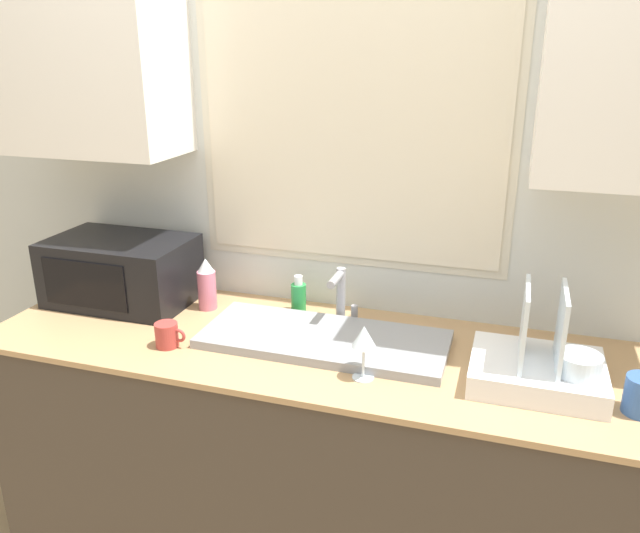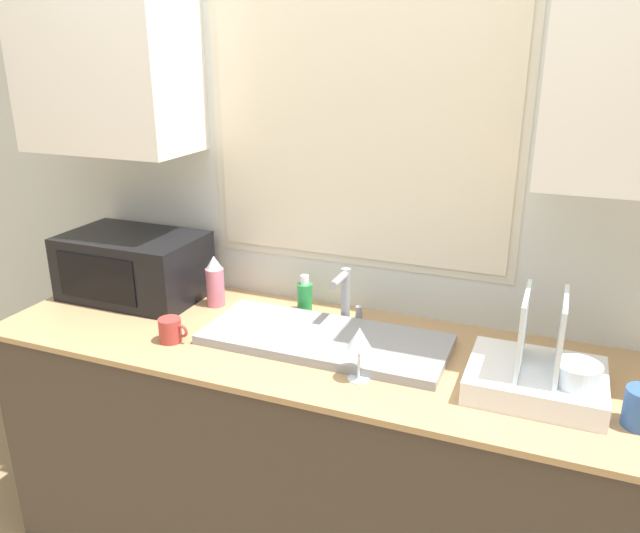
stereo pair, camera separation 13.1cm
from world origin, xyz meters
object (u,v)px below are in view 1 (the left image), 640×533
microwave (121,271)px  mug_near_sink (167,335)px  soap_bottle (299,296)px  spray_bottle (207,285)px  faucet (341,292)px  wine_glass (364,339)px  dish_rack (541,366)px

microwave → mug_near_sink: microwave is taller
soap_bottle → microwave: bearing=-170.8°
microwave → spray_bottle: 0.34m
faucet → wine_glass: (0.17, -0.36, 0.01)m
wine_glass → soap_bottle: bearing=130.5°
microwave → mug_near_sink: 0.46m
mug_near_sink → wine_glass: (0.65, -0.01, 0.09)m
spray_bottle → faucet: bearing=3.8°
faucet → soap_bottle: bearing=166.5°
faucet → dish_rack: bearing=-20.0°
dish_rack → spray_bottle: bearing=169.9°
microwave → wine_glass: microwave is taller
faucet → spray_bottle: bearing=-176.2°
dish_rack → mug_near_sink: 1.14m
dish_rack → soap_bottle: bearing=161.3°
soap_bottle → faucet: bearing=-13.5°
soap_bottle → dish_rack: bearing=-18.7°
spray_bottle → wine_glass: (0.67, -0.32, 0.03)m
mug_near_sink → wine_glass: bearing=-0.6°
dish_rack → wine_glass: bearing=-166.3°
dish_rack → wine_glass: 0.51m
soap_bottle → wine_glass: bearing=-49.5°
microwave → soap_bottle: microwave is taller
microwave → dish_rack: size_ratio=1.40×
microwave → dish_rack: 1.50m
faucet → wine_glass: bearing=-64.6°
microwave → soap_bottle: size_ratio=3.75×
spray_bottle → wine_glass: size_ratio=1.16×
microwave → wine_glass: 1.04m
microwave → soap_bottle: bearing=9.2°
spray_bottle → soap_bottle: (0.33, 0.07, -0.03)m
mug_near_sink → microwave: bearing=141.3°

